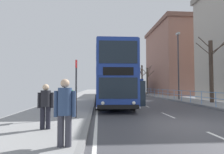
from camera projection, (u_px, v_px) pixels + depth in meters
The scene contains 12 objects.
ground at pixel (174, 124), 7.77m from camera, with size 15.80×140.00×0.20m.
double_decker_bus_main at pixel (113, 77), 15.82m from camera, with size 3.20×10.76×4.48m.
background_bus_far_lane at pixel (131, 86), 39.11m from camera, with size 2.76×10.31×2.92m.
pedestrian_railing_far_kerb at pixel (168, 92), 22.42m from camera, with size 0.05×29.45×1.07m.
pedestrian_with_backpack at pixel (65, 107), 4.67m from camera, with size 0.54×0.53×1.66m.
pedestrian_companion at pixel (46, 104), 6.48m from camera, with size 0.55×0.36×1.55m.
bus_stop_sign_near at pixel (76, 82), 8.84m from camera, with size 0.08×0.44×2.72m.
street_lamp_far_side at pixel (178, 60), 20.93m from camera, with size 0.28×0.60×7.47m.
bare_tree_far_00 at pixel (142, 78), 41.80m from camera, with size 2.69×2.44×6.32m.
bare_tree_far_01 at pixel (211, 69), 17.15m from camera, with size 2.86×2.29×6.01m.
bare_tree_far_02 at pixel (147, 79), 35.13m from camera, with size 2.49×1.88×5.31m.
background_building_00 at pixel (188, 60), 36.36m from camera, with size 13.59×14.41×13.25m.
Camera 1 is at (-3.85, -7.66, 1.63)m, focal length 30.02 mm.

